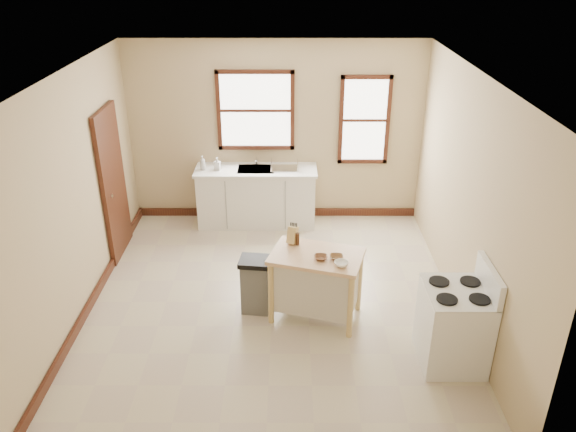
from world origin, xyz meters
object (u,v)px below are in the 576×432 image
at_px(kitchen_island, 316,286).
at_px(pepper_grinder, 298,239).
at_px(trash_bin, 256,285).
at_px(dish_rack, 285,166).
at_px(gas_stove, 455,315).
at_px(bowl_c, 341,264).
at_px(soap_bottle_a, 203,163).
at_px(soap_bottle_b, 217,164).
at_px(knife_block, 292,236).
at_px(bowl_a, 321,258).
at_px(bowl_b, 336,257).

bearing_deg(kitchen_island, pepper_grinder, 150.01).
xyz_separation_m(pepper_grinder, trash_bin, (-0.50, -0.11, -0.56)).
xyz_separation_m(dish_rack, gas_stove, (1.78, -3.25, -0.40)).
distance_m(pepper_grinder, bowl_c, 0.67).
relative_size(bowl_c, gas_stove, 0.14).
height_order(soap_bottle_a, pepper_grinder, soap_bottle_a).
relative_size(soap_bottle_b, knife_block, 0.96).
distance_m(soap_bottle_a, kitchen_island, 2.99).
bearing_deg(soap_bottle_b, dish_rack, 11.96).
xyz_separation_m(bowl_a, bowl_b, (0.17, 0.01, -0.00)).
relative_size(soap_bottle_a, kitchen_island, 0.21).
xyz_separation_m(soap_bottle_a, soap_bottle_b, (0.22, 0.00, -0.01)).
distance_m(kitchen_island, knife_block, 0.65).
relative_size(pepper_grinder, bowl_a, 0.98).
relative_size(kitchen_island, knife_block, 5.14).
bearing_deg(dish_rack, soap_bottle_a, -178.71).
bearing_deg(trash_bin, soap_bottle_b, 113.16).
relative_size(pepper_grinder, gas_stove, 0.13).
distance_m(soap_bottle_b, kitchen_island, 2.88).
bearing_deg(dish_rack, knife_block, -87.07).
distance_m(dish_rack, bowl_c, 2.79).
height_order(kitchen_island, bowl_c, bowl_c).
bearing_deg(dish_rack, soap_bottle_b, -178.46).
xyz_separation_m(knife_block, pepper_grinder, (0.06, -0.04, -0.03)).
distance_m(kitchen_island, trash_bin, 0.73).
relative_size(bowl_b, gas_stove, 0.13).
relative_size(dish_rack, gas_stove, 0.37).
xyz_separation_m(bowl_b, gas_stove, (1.18, -0.69, -0.29)).
relative_size(pepper_grinder, bowl_b, 0.99).
height_order(knife_block, trash_bin, knife_block).
relative_size(kitchen_island, pepper_grinder, 6.85).
bearing_deg(gas_stove, soap_bottle_a, 133.12).
height_order(soap_bottle_b, gas_stove, gas_stove).
bearing_deg(kitchen_island, knife_block, 152.25).
height_order(soap_bottle_b, trash_bin, soap_bottle_b).
height_order(soap_bottle_a, knife_block, soap_bottle_a).
xyz_separation_m(soap_bottle_b, pepper_grinder, (1.19, -2.21, -0.10)).
height_order(soap_bottle_b, kitchen_island, soap_bottle_b).
distance_m(soap_bottle_a, bowl_b, 3.14).
distance_m(pepper_grinder, bowl_b, 0.54).
distance_m(kitchen_island, pepper_grinder, 0.59).
relative_size(dish_rack, kitchen_island, 0.41).
height_order(pepper_grinder, bowl_c, pepper_grinder).
bearing_deg(bowl_a, bowl_b, 2.40).
height_order(dish_rack, bowl_a, dish_rack).
xyz_separation_m(dish_rack, bowl_a, (0.43, -2.57, -0.11)).
bearing_deg(kitchen_island, gas_stove, -12.79).
bearing_deg(gas_stove, knife_block, 147.79).
relative_size(soap_bottle_b, trash_bin, 0.27).
xyz_separation_m(pepper_grinder, gas_stove, (1.61, -1.01, -0.35)).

